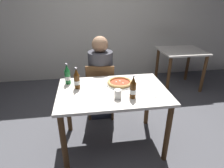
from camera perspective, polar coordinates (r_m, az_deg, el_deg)
name	(u,v)px	position (r m, az deg, el deg)	size (l,w,h in m)	color
ground_plane	(113,143)	(2.53, 0.17, -17.07)	(8.00, 8.00, 0.00)	#4C4C51
back_wall_tiled	(96,16)	(4.08, -4.69, 19.56)	(7.00, 0.10, 2.60)	silver
dining_table_main	(113,99)	(2.16, 0.19, -4.51)	(1.20, 0.80, 0.75)	silver
chair_behind_table	(101,88)	(2.76, -3.36, -1.13)	(0.45, 0.45, 0.85)	brown
diner_seated	(101,80)	(2.76, -3.32, 1.24)	(0.34, 0.34, 1.21)	#2D3342
dining_table_background	(181,58)	(3.90, 19.82, 7.25)	(0.80, 0.70, 0.75)	silver
pizza_margherita_near	(120,83)	(2.22, 2.36, 0.38)	(0.32, 0.32, 0.04)	white
beer_bottle_left	(67,75)	(2.27, -13.14, 2.54)	(0.07, 0.07, 0.25)	#196B2D
beer_bottle_center	(77,80)	(2.13, -10.44, 1.26)	(0.07, 0.07, 0.25)	#512D0F
beer_bottle_right	(133,88)	(1.92, 6.27, -1.34)	(0.07, 0.07, 0.25)	#512D0F
napkin_with_cutlery	(149,93)	(2.07, 11.06, -2.76)	(0.20, 0.20, 0.01)	white
paper_cup	(118,94)	(1.92, 1.78, -3.00)	(0.07, 0.07, 0.10)	white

